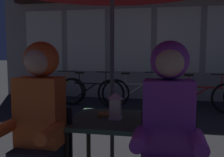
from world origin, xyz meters
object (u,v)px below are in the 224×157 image
Objects in this scene: cafe_table at (112,130)px; bicycle_fourth at (202,96)px; person_left_hooded at (38,115)px; bicycle_third at (137,93)px; lantern at (115,105)px; bicycle_nearest at (51,91)px; bicycle_second at (90,92)px; person_right_hooded at (169,122)px; book at (109,114)px.

bicycle_fourth is at bearing 72.40° from cafe_table.
person_left_hooded is 4.46m from bicycle_third.
person_left_hooded reaches higher than bicycle_fourth.
bicycle_third is at bearing 93.55° from lantern.
cafe_table is at bearing -59.12° from bicycle_nearest.
bicycle_nearest is at bearing 121.11° from lantern.
cafe_table is at bearing -86.90° from bicycle_third.
bicycle_second is at bearing -174.73° from bicycle_third.
bicycle_second is (0.99, 0.03, 0.00)m from bicycle_nearest.
bicycle_second is at bearing 108.82° from cafe_table.
bicycle_third reaches higher than cafe_table.
lantern is 4.57m from bicycle_nearest.
person_left_hooded reaches higher than bicycle_second.
person_left_hooded is (-0.51, -0.41, -0.01)m from lantern.
lantern is at bearing 137.76° from person_right_hooded.
bicycle_nearest is 0.98× the size of bicycle_second.
book is at bearing 135.72° from person_right_hooded.
bicycle_nearest is at bearing -178.47° from bicycle_second.
book is (2.27, -3.78, 0.41)m from bicycle_nearest.
book is (1.28, -3.81, 0.41)m from bicycle_second.
person_left_hooded is 0.85× the size of bicycle_nearest.
person_left_hooded is 0.84× the size of bicycle_fourth.
person_right_hooded is 4.30m from bicycle_fourth.
person_left_hooded is at bearing -136.09° from book.
person_left_hooded is 0.96m from person_right_hooded.
lantern is 4.01m from bicycle_fourth.
person_right_hooded is 5.15m from bicycle_nearest.
bicycle_second is at bearing 101.10° from person_left_hooded.
bicycle_nearest is at bearing 113.12° from person_left_hooded.
bicycle_nearest is at bearing -176.49° from bicycle_third.
bicycle_nearest is at bearing 115.51° from book.
bicycle_second is at bearing 103.18° from book.
bicycle_second reaches higher than book.
lantern reaches higher than bicycle_nearest.
cafe_table is at bearing -68.49° from book.
book is (0.44, 0.51, -0.09)m from person_left_hooded.
bicycle_nearest is 0.99× the size of bicycle_third.
bicycle_third is at bearing 93.10° from cafe_table.
bicycle_third is at bearing 5.27° from bicycle_second.
bicycle_nearest is (-2.79, 4.29, -0.50)m from person_right_hooded.
bicycle_nearest and bicycle_fourth have the same top height.
person_left_hooded is 0.68m from book.
person_right_hooded is 0.74m from book.
bicycle_second is 1.12m from bicycle_third.
person_right_hooded reaches higher than lantern.
bicycle_nearest is 0.99m from bicycle_second.
bicycle_fourth is at bearing -1.39° from bicycle_nearest.
cafe_table is 0.45× the size of bicycle_third.
person_right_hooded reaches higher than cafe_table.
person_left_hooded reaches higher than bicycle_third.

